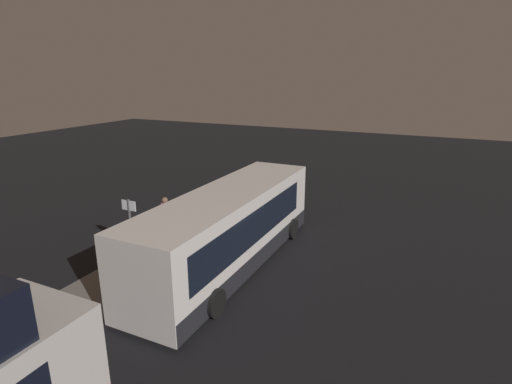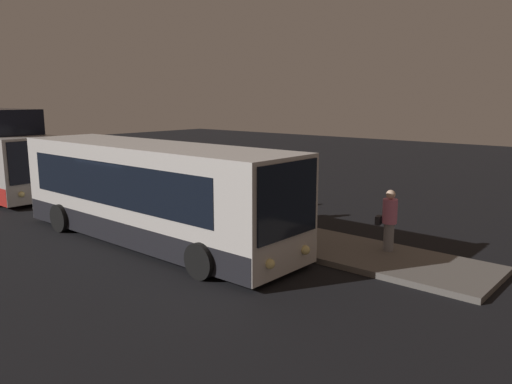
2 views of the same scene
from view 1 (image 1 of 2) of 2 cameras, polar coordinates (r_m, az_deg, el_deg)
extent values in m
plane|color=black|center=(15.21, -4.98, -11.64)|extent=(80.00, 80.00, 0.00)
cube|color=#605B56|center=(16.69, -13.76, -9.08)|extent=(20.00, 2.62, 0.16)
cube|color=silver|center=(15.23, -3.89, -5.03)|extent=(10.33, 2.54, 2.83)
cube|color=black|center=(15.65, -3.82, -8.66)|extent=(10.27, 2.56, 0.70)
cube|color=black|center=(14.89, -4.40, -4.15)|extent=(8.47, 2.57, 1.25)
cube|color=black|center=(19.54, 3.50, 1.15)|extent=(0.06, 2.23, 1.81)
sphere|color=#F9E58C|center=(20.22, 1.62, -2.36)|extent=(0.24, 0.24, 0.24)
sphere|color=#F9E58C|center=(19.74, 5.34, -2.92)|extent=(0.24, 0.24, 0.24)
cylinder|color=black|center=(19.07, -2.01, -4.05)|extent=(0.92, 0.30, 0.92)
cylinder|color=black|center=(18.12, 5.16, -5.25)|extent=(0.92, 0.30, 0.92)
cylinder|color=black|center=(14.01, -15.05, -12.68)|extent=(0.92, 0.30, 0.92)
cylinder|color=black|center=(12.68, -5.91, -15.49)|extent=(0.92, 0.30, 0.92)
cube|color=black|center=(10.09, -25.69, -17.04)|extent=(0.06, 2.15, 1.67)
sphere|color=#F9E58C|center=(11.24, -27.11, -21.08)|extent=(0.24, 0.24, 0.24)
sphere|color=#F9E58C|center=(10.37, -22.09, -23.94)|extent=(0.24, 0.24, 0.24)
cylinder|color=gray|center=(22.17, -3.69, -0.83)|extent=(0.33, 0.33, 0.78)
cylinder|color=#CC6B8C|center=(21.97, -3.73, 0.99)|extent=(0.47, 0.47, 0.68)
sphere|color=beige|center=(21.84, -3.75, 2.17)|extent=(0.25, 0.25, 0.25)
cube|color=black|center=(21.77, -3.95, 0.04)|extent=(0.19, 0.30, 0.24)
cylinder|color=#2D2D33|center=(17.43, -12.27, -6.04)|extent=(0.27, 0.27, 0.85)
cylinder|color=#CC6B8C|center=(17.14, -12.43, -3.60)|extent=(0.39, 0.39, 0.73)
sphere|color=beige|center=(16.98, -12.54, -2.00)|extent=(0.28, 0.28, 0.28)
cube|color=#598C59|center=(17.04, -12.92, -4.91)|extent=(0.15, 0.29, 0.24)
cylinder|color=#4C476B|center=(18.24, -12.65, -5.03)|extent=(0.37, 0.37, 0.84)
cylinder|color=#CC6B8C|center=(17.97, -12.81, -2.69)|extent=(0.52, 0.52, 0.73)
sphere|color=brown|center=(17.81, -12.91, -1.16)|extent=(0.27, 0.27, 0.27)
cube|color=black|center=(18.07, -13.65, -3.70)|extent=(0.31, 0.29, 0.24)
cube|color=maroon|center=(17.99, -11.32, -5.39)|extent=(0.39, 0.22, 0.76)
cylinder|color=black|center=(17.82, -11.41, -3.90)|extent=(0.02, 0.02, 0.24)
cylinder|color=#4C4C51|center=(16.07, -17.41, -5.25)|extent=(0.10, 0.10, 2.49)
cube|color=silver|center=(15.73, -17.72, -1.85)|extent=(0.04, 0.64, 0.38)
camera|label=2|loc=(24.64, 30.56, 7.72)|focal=35.00mm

